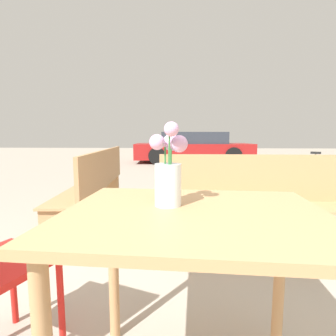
{
  "coord_description": "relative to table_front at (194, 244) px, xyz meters",
  "views": [
    {
      "loc": [
        -0.05,
        -0.88,
        1.01
      ],
      "look_at": [
        -0.1,
        0.07,
        0.89
      ],
      "focal_mm": 28.0,
      "sensor_mm": 36.0,
      "label": 1
    }
  ],
  "objects": [
    {
      "name": "table_front",
      "position": [
        0.0,
        0.0,
        0.0
      ],
      "size": [
        0.94,
        0.76,
        0.75
      ],
      "color": "tan",
      "rests_on": "ground_plane"
    },
    {
      "name": "bench_near",
      "position": [
        0.75,
        1.3,
        -0.16
      ],
      "size": [
        1.98,
        0.38,
        0.85
      ],
      "color": "tan",
      "rests_on": "ground_plane"
    },
    {
      "name": "bench_middle",
      "position": [
        -1.0,
        2.01,
        -0.16
      ],
      "size": [
        0.5,
        1.97,
        0.85
      ],
      "color": "tan",
      "rests_on": "ground_plane"
    },
    {
      "name": "bicycle",
      "position": [
        2.54,
        3.93,
        -0.31
      ],
      "size": [
        1.2,
        0.98,
        0.71
      ],
      "color": "black",
      "rests_on": "ground_plane"
    },
    {
      "name": "parked_car",
      "position": [
        0.39,
        9.05,
        -0.09
      ],
      "size": [
        4.41,
        1.93,
        1.13
      ],
      "color": "maroon",
      "rests_on": "ground_plane"
    },
    {
      "name": "flower_vase",
      "position": [
        -0.09,
        0.07,
        0.23
      ],
      "size": [
        0.14,
        0.15,
        0.31
      ],
      "color": "silver",
      "rests_on": "table_front"
    }
  ]
}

